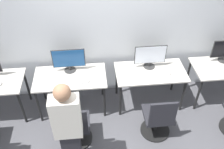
{
  "coord_description": "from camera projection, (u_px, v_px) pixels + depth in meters",
  "views": [
    {
      "loc": [
        -0.3,
        -2.84,
        3.39
      ],
      "look_at": [
        0.0,
        0.13,
        0.87
      ],
      "focal_mm": 40.0,
      "sensor_mm": 36.0,
      "label": 1
    }
  ],
  "objects": [
    {
      "name": "monitor_left",
      "position": [
        69.0,
        60.0,
        4.09
      ],
      "size": [
        0.54,
        0.2,
        0.42
      ],
      "color": "#2D2D2D",
      "rests_on": "desk_left"
    },
    {
      "name": "monitor_right",
      "position": [
        150.0,
        56.0,
        4.16
      ],
      "size": [
        0.54,
        0.2,
        0.42
      ],
      "color": "#2D2D2D",
      "rests_on": "desk_right"
    },
    {
      "name": "keyboard_right",
      "position": [
        152.0,
        75.0,
        4.12
      ],
      "size": [
        0.41,
        0.16,
        0.02
      ],
      "color": "silver",
      "rests_on": "desk_right"
    },
    {
      "name": "keyboard_left",
      "position": [
        70.0,
        82.0,
        3.98
      ],
      "size": [
        0.41,
        0.16,
        0.02
      ],
      "color": "silver",
      "rests_on": "desk_left"
    },
    {
      "name": "office_chair_right",
      "position": [
        158.0,
        119.0,
        3.88
      ],
      "size": [
        0.48,
        0.48,
        0.87
      ],
      "color": "black",
      "rests_on": "ground_plane"
    },
    {
      "name": "mouse_far_left",
      "position": [
        0.0,
        84.0,
        3.94
      ],
      "size": [
        0.06,
        0.09,
        0.03
      ],
      "color": "silver",
      "rests_on": "desk_far_left"
    },
    {
      "name": "mouse_left",
      "position": [
        88.0,
        81.0,
        3.99
      ],
      "size": [
        0.06,
        0.09,
        0.03
      ],
      "color": "silver",
      "rests_on": "desk_left"
    },
    {
      "name": "wall_back",
      "position": [
        108.0,
        24.0,
        4.05
      ],
      "size": [
        12.0,
        0.05,
        2.8
      ],
      "color": "silver",
      "rests_on": "ground_plane"
    },
    {
      "name": "ground_plane",
      "position": [
        113.0,
        117.0,
        4.37
      ],
      "size": [
        20.0,
        20.0,
        0.0
      ],
      "primitive_type": "plane",
      "color": "#4C4C51"
    },
    {
      "name": "mouse_right",
      "position": [
        169.0,
        73.0,
        4.15
      ],
      "size": [
        0.06,
        0.09,
        0.03
      ],
      "color": "silver",
      "rests_on": "desk_right"
    },
    {
      "name": "desk_left",
      "position": [
        70.0,
        80.0,
        4.15
      ],
      "size": [
        1.18,
        0.64,
        0.72
      ],
      "color": "#BCB7AD",
      "rests_on": "ground_plane"
    },
    {
      "name": "desk_right",
      "position": [
        150.0,
        75.0,
        4.26
      ],
      "size": [
        1.18,
        0.64,
        0.72
      ],
      "color": "#BCB7AD",
      "rests_on": "ground_plane"
    },
    {
      "name": "office_chair_left",
      "position": [
        76.0,
        128.0,
        3.76
      ],
      "size": [
        0.48,
        0.48,
        0.87
      ],
      "color": "black",
      "rests_on": "ground_plane"
    },
    {
      "name": "person_left",
      "position": [
        68.0,
        127.0,
        3.16
      ],
      "size": [
        0.36,
        0.2,
        1.56
      ],
      "color": "#232328",
      "rests_on": "ground_plane"
    }
  ]
}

